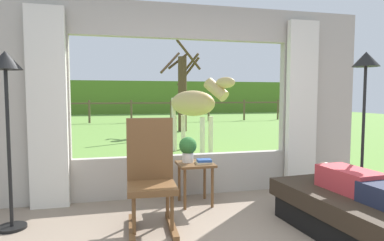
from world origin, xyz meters
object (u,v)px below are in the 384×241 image
Objects in this scene: horse at (195,104)px; pasture_tree at (182,89)px; reclining_person at (364,186)px; side_table at (195,170)px; rocking_chair at (151,175)px; recliner_sofa at (359,216)px; floor_lamp_right at (365,82)px; book_stack at (204,161)px; potted_plant at (188,148)px; floor_lamp_left at (6,86)px.

horse is 0.53× the size of pasture_tree.
reclining_person reaches higher than side_table.
side_table is at bearing 127.33° from reclining_person.
rocking_chair is at bearing 32.58° from horse.
reclining_person is 9.59m from pasture_tree.
floor_lamp_right is (0.77, 0.88, 1.30)m from recliner_sofa.
side_table is 2.55× the size of book_stack.
horse reaches higher than side_table.
recliner_sofa is 0.31m from reclining_person.
recliner_sofa is 0.94× the size of floor_lamp_right.
reclining_person is at bearing 56.81° from horse.
recliner_sofa is at bearing -91.94° from pasture_tree.
recliner_sofa is 8.66× the size of book_stack.
floor_lamp_right is (2.03, -0.47, 1.10)m from side_table.
reclining_person is 1.77m from book_stack.
book_stack is at bearing -100.24° from pasture_tree.
rocking_chair is 0.34× the size of pasture_tree.
book_stack is at bearing 167.97° from floor_lamp_right.
horse is (-0.35, 4.90, 0.94)m from recliner_sofa.
rocking_chair is 0.65× the size of horse.
potted_plant is 8.28m from pasture_tree.
pasture_tree is at bearing 78.51° from rocking_chair.
reclining_person is 1.98m from potted_plant.
floor_lamp_right is (2.11, -0.53, 0.82)m from potted_plant.
side_table is 0.29× the size of floor_lamp_left.
rocking_chair is at bearing -143.65° from book_stack.
book_stack is at bearing 127.47° from recliner_sofa.
reclining_person is 3.56m from floor_lamp_left.
potted_plant is (-1.33, 1.41, 0.48)m from recliner_sofa.
rocking_chair is 1.67m from floor_lamp_left.
pasture_tree is (1.48, 8.19, 1.03)m from book_stack.
horse is at bearing 89.63° from recliner_sofa.
rocking_chair is 9.05m from pasture_tree.
reclining_person is 5.00m from horse.
recliner_sofa is 1.02× the size of horse.
horse reaches higher than potted_plant.
potted_plant is 3.65m from horse.
pasture_tree is (2.19, 8.72, 1.03)m from rocking_chair.
reclining_person is (-0.00, -0.05, 0.30)m from recliner_sofa.
floor_lamp_left is 0.54× the size of pasture_tree.
floor_lamp_left is at bearing 177.70° from floor_lamp_right.
horse reaches higher than recliner_sofa.
reclining_person is at bearing -49.13° from book_stack.
floor_lamp_left is at bearing -169.10° from potted_plant.
recliner_sofa is 0.54× the size of pasture_tree.
reclining_person is 2.76× the size of side_table.
potted_plant is 0.18× the size of horse.
horse is (0.81, 3.61, 0.61)m from book_stack.
horse is (-1.13, 4.02, -0.37)m from floor_lamp_right.
floor_lamp_left reaches higher than recliner_sofa.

